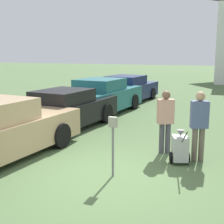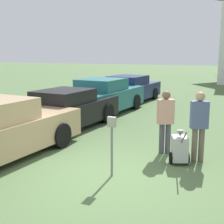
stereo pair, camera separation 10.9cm
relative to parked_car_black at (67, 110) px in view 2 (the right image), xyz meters
The scene contains 8 objects.
ground_plane 4.60m from the parked_car_black, 48.06° to the right, with size 120.00×120.00×0.00m, color #4C663D.
parked_car_black is the anchor object (origin of this frame).
parked_car_teal 3.19m from the parked_car_black, 90.00° to the left, with size 2.40×4.87×1.53m.
parked_car_navy 6.62m from the parked_car_black, 90.00° to the left, with size 2.39×4.95×1.43m.
parking_meter 4.69m from the parked_car_black, 47.48° to the right, with size 0.18×0.09×1.33m.
person_worker 4.14m from the parked_car_black, 20.44° to the right, with size 0.47×0.40×1.69m.
person_supervisor 5.08m from the parked_car_black, 20.07° to the right, with size 0.47×0.35×1.75m.
equipment_cart 4.87m from the parked_car_black, 25.53° to the right, with size 0.54×0.99×1.00m.
Camera 2 is at (2.60, -6.03, 2.68)m, focal length 50.00 mm.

